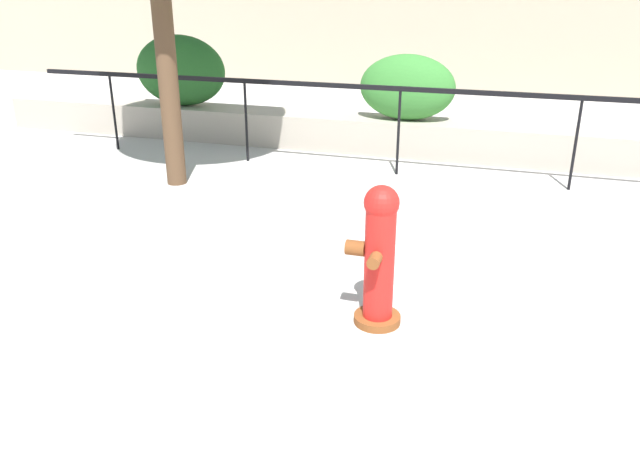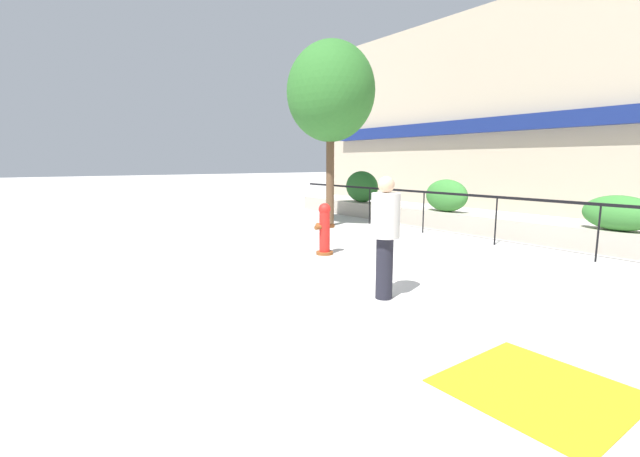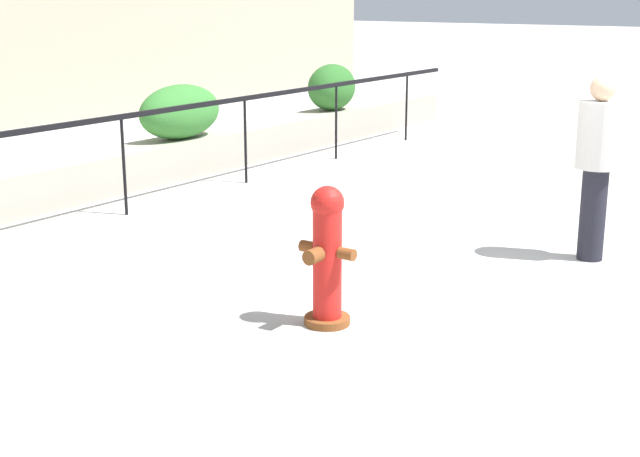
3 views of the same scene
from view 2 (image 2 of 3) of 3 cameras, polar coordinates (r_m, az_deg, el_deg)
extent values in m
plane|color=#BCB7B2|center=(7.19, 1.15, -6.63)|extent=(120.00, 120.00, 0.00)
cube|color=tan|center=(17.26, 35.88, 14.15)|extent=(30.00, 1.00, 8.00)
cube|color=navy|center=(16.55, 34.93, 12.30)|extent=(27.00, 0.36, 0.56)
cube|color=#ADA393|center=(11.73, 25.10, -0.17)|extent=(18.00, 0.70, 0.50)
cube|color=black|center=(10.68, 22.57, 3.89)|extent=(15.00, 0.05, 0.06)
cylinder|color=black|center=(15.07, 1.06, 3.74)|extent=(0.04, 0.04, 1.15)
cylinder|color=black|center=(13.44, 6.62, 3.06)|extent=(0.04, 0.04, 1.15)
cylinder|color=black|center=(11.98, 13.63, 2.16)|extent=(0.04, 0.04, 1.15)
cylinder|color=black|center=(10.74, 22.39, 0.99)|extent=(0.04, 0.04, 1.15)
cylinder|color=black|center=(9.81, 33.11, -0.47)|extent=(0.04, 0.04, 1.15)
ellipsoid|color=#235B23|center=(15.33, 5.57, 5.57)|extent=(1.55, 0.62, 1.10)
ellipsoid|color=#387F33|center=(12.86, 16.49, 4.24)|extent=(1.38, 0.66, 0.93)
ellipsoid|color=#387F33|center=(10.83, 35.01, 1.69)|extent=(1.40, 0.70, 0.74)
cylinder|color=brown|center=(9.00, 0.61, -3.27)|extent=(0.36, 0.36, 0.06)
cylinder|color=red|center=(8.92, 0.62, -0.41)|extent=(0.22, 0.22, 0.85)
sphere|color=red|center=(8.85, 0.62, 2.59)|extent=(0.25, 0.25, 0.25)
cylinder|color=brown|center=(9.04, -0.08, 0.38)|extent=(0.14, 0.11, 0.11)
cylinder|color=brown|center=(9.01, 1.49, 0.34)|extent=(0.09, 0.13, 0.09)
cylinder|color=brown|center=(8.80, -0.27, 0.14)|extent=(0.09, 0.13, 0.09)
cylinder|color=brown|center=(12.92, 1.35, 6.51)|extent=(0.24, 0.24, 2.78)
ellipsoid|color=#2D6B28|center=(13.07, 1.40, 17.77)|extent=(2.74, 2.47, 2.88)
cylinder|color=black|center=(6.12, 8.58, -5.24)|extent=(0.32, 0.32, 0.88)
cylinder|color=silver|center=(5.99, 8.74, 1.74)|extent=(0.53, 0.53, 0.62)
sphere|color=#D6AD89|center=(5.95, 8.84, 5.80)|extent=(0.23, 0.23, 0.23)
cube|color=gold|center=(4.32, 27.00, -18.51)|extent=(1.36, 1.36, 0.01)
camera|label=1|loc=(6.34, -25.46, 12.43)|focal=35.00mm
camera|label=3|loc=(12.44, -29.10, 10.27)|focal=50.00mm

